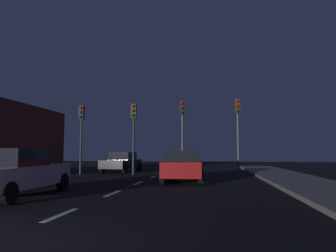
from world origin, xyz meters
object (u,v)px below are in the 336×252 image
Objects in this scene: traffic_signal_far_left at (81,126)px; car_adjacent_lane at (15,172)px; traffic_signal_center_right at (182,123)px; car_oncoming_far at (122,162)px; traffic_signal_far_right at (238,122)px; car_stopped_ahead at (183,166)px; traffic_signal_center_left at (134,125)px.

car_adjacent_lane is at bearing -77.95° from traffic_signal_far_left.
traffic_signal_far_left is 0.97× the size of traffic_signal_center_right.
car_adjacent_lane is at bearing -114.38° from traffic_signal_center_right.
traffic_signal_center_right reaches higher than car_oncoming_far.
traffic_signal_far_right is 5.88m from car_stopped_ahead.
car_oncoming_far is at bearing 56.11° from traffic_signal_far_left.
traffic_signal_center_right reaches higher than car_stopped_ahead.
car_stopped_ahead reaches higher than car_oncoming_far.
traffic_signal_center_left is at bearing 0.00° from traffic_signal_far_left.
traffic_signal_center_left is at bearing 82.07° from car_adjacent_lane.
car_stopped_ahead is 7.55m from car_adjacent_lane.
traffic_signal_center_left is 3.15m from traffic_signal_center_right.
traffic_signal_center_left is 1.13× the size of car_stopped_ahead.
car_adjacent_lane is (-7.97, -10.04, -2.54)m from traffic_signal_far_right.
traffic_signal_far_left is at bearing -180.00° from traffic_signal_far_right.
traffic_signal_far_left is 0.99× the size of car_adjacent_lane.
traffic_signal_far_left reaches higher than car_oncoming_far.
traffic_signal_far_right reaches higher than traffic_signal_center_right.
traffic_signal_far_left is 4.27m from car_oncoming_far.
traffic_signal_far_right is 1.08× the size of car_oncoming_far.
traffic_signal_center_right is at bearing -180.00° from traffic_signal_far_right.
car_oncoming_far is (-1.59, 2.90, -2.47)m from traffic_signal_center_left.
traffic_signal_center_left is (3.54, 0.00, 0.03)m from traffic_signal_far_left.
car_oncoming_far is (-8.17, 2.90, -2.58)m from traffic_signal_far_right.
traffic_signal_far_right reaches higher than car_adjacent_lane.
car_stopped_ahead is 0.89× the size of car_adjacent_lane.
traffic_signal_far_left is 10.12m from traffic_signal_far_right.
traffic_signal_center_right is (6.70, 0.00, 0.10)m from traffic_signal_far_left.
car_oncoming_far is at bearing 118.78° from traffic_signal_center_left.
car_adjacent_lane is (2.14, -10.04, -2.41)m from traffic_signal_far_left.
car_oncoming_far is at bearing 125.52° from car_stopped_ahead.
car_stopped_ahead is at bearing -31.55° from traffic_signal_far_left.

